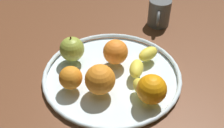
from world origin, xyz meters
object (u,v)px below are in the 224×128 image
Objects in this scene: banana at (143,70)px; fruit_bowl at (112,74)px; orange_front_left at (116,52)px; apple at (72,49)px; orange_center at (152,89)px; ambient_mug at (159,13)px; orange_back_left at (100,79)px; orange_back_right at (71,78)px.

fruit_bowl is at bearing -87.88° from banana.
apple is at bearing -83.95° from orange_front_left.
orange_center is 0.65× the size of ambient_mug.
orange_back_left is at bearing 45.66° from apple.
orange_center is (12.84, 11.54, 0.15)cm from orange_front_left.
banana is at bearing 62.43° from orange_front_left.
fruit_bowl is at bearing -18.49° from ambient_mug.
orange_center is at bearing 2.13° from ambient_mug.
orange_back_right is 0.82× the size of orange_center.
orange_back_left reaches higher than fruit_bowl.
apple is 26.96cm from orange_center.
orange_front_left is 0.63× the size of ambient_mug.
orange_back_left reaches higher than orange_front_left.
orange_front_left is at bearing 177.59° from fruit_bowl.
fruit_bowl is 8.95cm from banana.
orange_front_left is at bearing -118.07° from banana.
banana is at bearing 114.64° from orange_back_right.
orange_back_right is at bearing -37.25° from orange_front_left.
orange_back_left reaches higher than orange_center.
banana is 2.77× the size of apple.
orange_front_left is 15.71cm from orange_back_right.
ambient_mug is at bearing 163.01° from orange_back_left.
orange_front_left is 12.44cm from orange_back_left.
orange_front_left is (-1.36, 12.85, 0.00)cm from apple.
orange_back_right is at bearing -50.11° from fruit_bowl.
orange_back_left is at bearing -92.24° from orange_center.
fruit_bowl is at bearing -124.67° from orange_center.
banana is 30.48cm from ambient_mug.
orange_front_left is (-4.33, -8.30, 1.73)cm from banana.
orange_front_left is 1.17× the size of orange_back_right.
orange_back_left is 40.17cm from ambient_mug.
orange_back_left is at bearing -51.67° from banana.
orange_center is (11.48, 24.40, 0.15)cm from apple.
ambient_mug reaches higher than fruit_bowl.
orange_front_left is at bearing 142.75° from orange_back_right.
fruit_bowl is 15.02cm from orange_center.
orange_back_right is at bearing -90.95° from orange_center.
ambient_mug reaches higher than orange_back_right.
orange_back_left reaches higher than orange_back_right.
ambient_mug is at bearing 161.51° from fruit_bowl.
orange_back_right is 43.27cm from ambient_mug.
apple is at bearing -104.87° from fruit_bowl.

